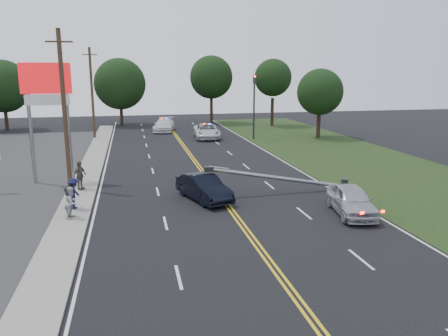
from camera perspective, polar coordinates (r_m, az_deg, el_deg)
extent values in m
plane|color=black|center=(19.20, 4.60, -10.37)|extent=(120.00, 120.00, 0.00)
cube|color=gray|center=(28.09, -18.28, -3.37)|extent=(1.80, 70.00, 0.12)
cube|color=black|center=(33.60, 22.06, -1.20)|extent=(12.00, 80.00, 0.01)
cube|color=gold|center=(28.40, -1.18, -2.66)|extent=(0.36, 80.00, 0.00)
cylinder|color=gray|center=(31.84, -23.91, 4.33)|extent=(0.24, 0.24, 7.00)
cylinder|color=gray|center=(31.43, -19.61, 4.59)|extent=(0.24, 0.24, 7.00)
cube|color=#BB0C10|center=(31.37, -22.30, 10.80)|extent=(3.20, 0.35, 2.00)
cube|color=white|center=(31.42, -22.09, 8.25)|extent=(2.80, 0.30, 0.70)
cylinder|color=#2D2D30|center=(48.97, 3.94, 7.89)|extent=(0.20, 0.20, 7.00)
cube|color=#2D2D30|center=(48.82, 3.99, 11.51)|extent=(0.28, 0.28, 0.90)
sphere|color=#FF0C07|center=(48.66, 4.05, 11.86)|extent=(0.22, 0.22, 0.22)
cylinder|color=#2D2D30|center=(29.11, 15.46, -2.05)|extent=(0.44, 0.44, 0.70)
cylinder|color=gray|center=(27.22, 7.22, -1.32)|extent=(8.90, 0.24, 1.80)
cube|color=#2D2D30|center=(25.93, -2.01, -0.15)|extent=(0.55, 0.32, 0.30)
cylinder|color=#382619|center=(29.29, -20.12, 6.97)|extent=(0.28, 0.28, 10.00)
cube|color=#382619|center=(29.24, -20.76, 15.18)|extent=(1.60, 0.10, 0.10)
cylinder|color=#382619|center=(51.13, -16.84, 9.27)|extent=(0.28, 0.28, 10.00)
cube|color=#382619|center=(51.10, -17.15, 13.97)|extent=(1.60, 0.10, 0.10)
cylinder|color=black|center=(62.87, -26.58, 5.91)|extent=(0.44, 0.44, 3.25)
sphere|color=black|center=(62.63, -26.93, 9.51)|extent=(6.63, 6.63, 6.63)
cylinder|color=black|center=(63.37, -13.25, 6.97)|extent=(0.44, 0.44, 3.32)
sphere|color=black|center=(63.13, -13.44, 10.63)|extent=(7.05, 7.05, 7.05)
cylinder|color=black|center=(64.25, -1.65, 7.60)|extent=(0.44, 0.44, 3.83)
sphere|color=black|center=(64.01, -1.68, 11.77)|extent=(6.14, 6.14, 6.14)
cylinder|color=black|center=(61.38, 6.31, 7.29)|extent=(0.44, 0.44, 3.82)
sphere|color=black|center=(61.13, 6.42, 11.65)|extent=(5.08, 5.08, 5.08)
cylinder|color=black|center=(51.07, 12.23, 5.57)|extent=(0.44, 0.44, 3.01)
sphere|color=black|center=(50.77, 12.43, 9.69)|extent=(5.16, 5.16, 5.16)
imported|color=black|center=(25.75, -2.67, -2.56)|extent=(2.98, 4.84, 1.51)
imported|color=#AFB1B8|center=(24.16, 16.30, -4.05)|extent=(2.60, 4.77, 1.54)
imported|color=silver|center=(49.55, -2.27, 4.83)|extent=(3.10, 6.01, 1.62)
imported|color=silver|center=(55.79, -7.82, 5.60)|extent=(3.35, 5.95, 1.63)
imported|color=#232229|center=(23.80, -19.66, -4.17)|extent=(0.47, 0.63, 1.59)
imported|color=#B4B5B9|center=(23.56, -19.27, -4.26)|extent=(0.83, 0.94, 1.63)
imported|color=#161839|center=(25.00, -19.01, -3.17)|extent=(0.89, 1.24, 1.73)
imported|color=#5F534C|center=(28.89, -18.32, -0.93)|extent=(0.98, 1.15, 1.85)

